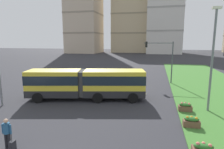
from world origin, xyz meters
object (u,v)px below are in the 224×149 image
object	(u,v)px
car_navy_sedan	(81,74)
rolling_suitcase	(12,146)
articulated_bus	(86,83)
apartment_tower_west	(84,5)
apartment_tower_westcentre	(132,16)
pedestrian_crossing	(7,132)
streetlight_median	(213,56)
flower_planter_2	(191,122)
traffic_light_far_right	(163,55)
flower_planter_3	(185,107)

from	to	relation	value
car_navy_sedan	rolling_suitcase	distance (m)	19.85
articulated_bus	apartment_tower_west	xyz separation A→B (m)	(-28.38, 73.60, 21.36)
articulated_bus	apartment_tower_westcentre	distance (m)	87.89
articulated_bus	car_navy_sedan	size ratio (longest dim) A/B	2.72
pedestrian_crossing	apartment_tower_west	size ratio (longest dim) A/B	0.04
streetlight_median	apartment_tower_west	world-z (taller)	apartment_tower_west
articulated_bus	apartment_tower_westcentre	bearing A→B (deg)	94.28
car_navy_sedan	pedestrian_crossing	size ratio (longest dim) A/B	2.55
car_navy_sedan	streetlight_median	world-z (taller)	streetlight_median
streetlight_median	pedestrian_crossing	bearing A→B (deg)	-144.64
apartment_tower_west	streetlight_median	bearing A→B (deg)	-61.98
flower_planter_2	apartment_tower_westcentre	distance (m)	93.74
pedestrian_crossing	apartment_tower_west	distance (m)	90.37
streetlight_median	flower_planter_2	bearing A→B (deg)	-117.54
rolling_suitcase	traffic_light_far_right	world-z (taller)	traffic_light_far_right
rolling_suitcase	flower_planter_2	bearing A→B (deg)	27.96
flower_planter_2	flower_planter_3	size ratio (longest dim) A/B	1.00
pedestrian_crossing	flower_planter_2	world-z (taller)	pedestrian_crossing
traffic_light_far_right	apartment_tower_west	world-z (taller)	apartment_tower_west
traffic_light_far_right	flower_planter_2	bearing A→B (deg)	-83.14
pedestrian_crossing	rolling_suitcase	distance (m)	0.85
articulated_bus	apartment_tower_westcentre	size ratio (longest dim) A/B	0.32
car_navy_sedan	flower_planter_3	size ratio (longest dim) A/B	4.03
flower_planter_2	traffic_light_far_right	size ratio (longest dim) A/B	0.19
flower_planter_3	apartment_tower_westcentre	world-z (taller)	apartment_tower_westcentre
car_navy_sedan	flower_planter_3	xyz separation A→B (m)	(13.80, -11.09, -0.33)
articulated_bus	apartment_tower_west	world-z (taller)	apartment_tower_west
flower_planter_2	apartment_tower_west	bearing A→B (deg)	115.78
flower_planter_3	apartment_tower_westcentre	size ratio (longest dim) A/B	0.03
rolling_suitcase	traffic_light_far_right	size ratio (longest dim) A/B	0.17
flower_planter_2	flower_planter_3	xyz separation A→B (m)	(0.00, 3.09, 0.00)
flower_planter_2	flower_planter_3	world-z (taller)	same
apartment_tower_west	traffic_light_far_right	bearing A→B (deg)	-60.61
articulated_bus	flower_planter_2	bearing A→B (deg)	-26.11
articulated_bus	rolling_suitcase	world-z (taller)	articulated_bus
rolling_suitcase	flower_planter_3	bearing A→B (deg)	40.10
rolling_suitcase	streetlight_median	world-z (taller)	streetlight_median
pedestrian_crossing	streetlight_median	xyz separation A→B (m)	(12.29, 8.72, 3.72)
flower_planter_2	flower_planter_3	distance (m)	3.09
flower_planter_2	streetlight_median	size ratio (longest dim) A/B	0.13
flower_planter_3	car_navy_sedan	bearing A→B (deg)	141.21
flower_planter_2	traffic_light_far_right	distance (m)	14.72
pedestrian_crossing	traffic_light_far_right	distance (m)	21.33
pedestrian_crossing	apartment_tower_west	bearing A→B (deg)	108.20
rolling_suitcase	apartment_tower_westcentre	distance (m)	97.78
pedestrian_crossing	rolling_suitcase	size ratio (longest dim) A/B	1.79
pedestrian_crossing	flower_planter_3	distance (m)	13.23
articulated_bus	streetlight_median	bearing A→B (deg)	-4.82
traffic_light_far_right	apartment_tower_westcentre	size ratio (longest dim) A/B	0.16
rolling_suitcase	apartment_tower_west	size ratio (longest dim) A/B	0.02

